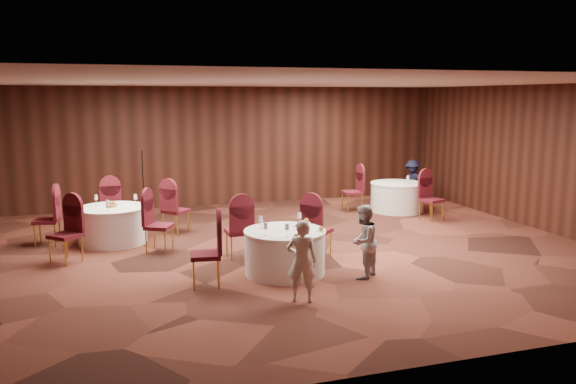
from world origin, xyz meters
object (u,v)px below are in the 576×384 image
object	(u,v)px
woman_b	(363,241)
table_main	(285,252)
table_right	(397,197)
man_c	(412,182)
woman_a	(302,261)
mic_stand	(144,199)
table_left	(113,225)

from	to	relation	value
woman_b	table_main	bearing A→B (deg)	-68.56
table_right	man_c	bearing A→B (deg)	41.56
woman_b	man_c	xyz separation A→B (m)	(4.02, 5.48, 0.00)
table_right	woman_a	size ratio (longest dim) A/B	1.14
table_main	mic_stand	distance (m)	5.55
table_main	woman_a	distance (m)	1.36
table_main	mic_stand	xyz separation A→B (m)	(-2.01, 5.17, 0.11)
woman_a	man_c	distance (m)	8.19
woman_a	woman_b	bearing A→B (deg)	-129.69
table_main	table_left	distance (m)	4.02
table_left	table_main	bearing A→B (deg)	-46.98
mic_stand	woman_b	bearing A→B (deg)	-61.21
table_right	woman_b	size ratio (longest dim) A/B	1.14
table_main	table_right	xyz separation A→B (m)	(4.30, 4.12, 0.00)
table_right	woman_a	xyz separation A→B (m)	(-4.45, -5.45, 0.23)
mic_stand	table_left	bearing A→B (deg)	-108.26
man_c	table_left	bearing A→B (deg)	-91.49
table_left	table_right	xyz separation A→B (m)	(7.04, 1.18, -0.00)
table_left	table_right	world-z (taller)	same
table_right	woman_b	bearing A→B (deg)	-123.75
woman_a	woman_b	world-z (taller)	same
woman_a	man_c	size ratio (longest dim) A/B	1.00
woman_b	man_c	size ratio (longest dim) A/B	1.00
woman_b	man_c	bearing A→B (deg)	-167.89
table_main	man_c	distance (m)	7.12
woman_b	table_right	bearing A→B (deg)	-165.38
table_main	table_right	world-z (taller)	same
table_right	woman_b	xyz separation A→B (m)	(-3.14, -4.70, 0.23)
table_left	man_c	world-z (taller)	man_c
table_right	woman_a	world-z (taller)	woman_a
table_left	mic_stand	world-z (taller)	mic_stand
man_c	table_main	bearing A→B (deg)	-61.92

